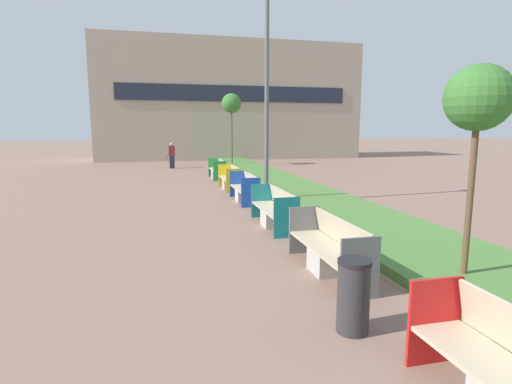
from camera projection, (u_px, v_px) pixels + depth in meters
planter_grass_strip at (340, 211)px, 11.62m from camera, size 2.80×120.00×0.18m
building_backdrop at (229, 102)px, 33.55m from camera, size 21.14×6.05×9.29m
bench_grey_frame at (329, 251)px, 6.86m from camera, size 0.65×2.34×0.94m
bench_teal_frame at (275, 212)px, 10.12m from camera, size 0.65×2.29×0.94m
bench_blue_frame at (245, 191)px, 13.57m from camera, size 0.65×2.14×0.94m
bench_yellow_frame at (230, 180)px, 16.36m from camera, size 0.65×2.04×0.94m
bench_green_frame at (218, 171)px, 19.87m from camera, size 0.65×2.04×0.94m
litter_bin at (353, 296)px, 4.84m from camera, size 0.41×0.41×0.92m
street_lamp_post at (267, 86)px, 12.68m from camera, size 0.24×0.44×6.87m
sapling_tree_near at (478, 101)px, 5.96m from camera, size 1.00×1.00×3.42m
sapling_tree_far at (231, 104)px, 26.00m from camera, size 1.27×1.27×4.72m
pedestrian_walking at (172, 155)px, 24.80m from camera, size 0.53×0.24×1.60m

